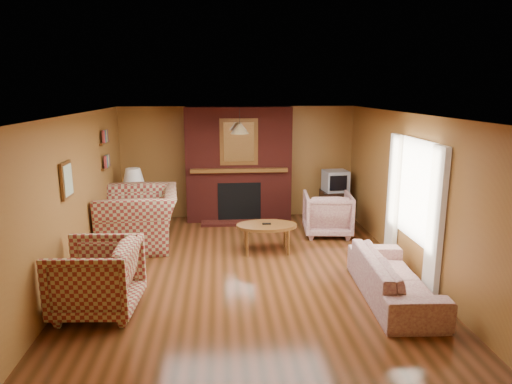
{
  "coord_description": "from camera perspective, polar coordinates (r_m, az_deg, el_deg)",
  "views": [
    {
      "loc": [
        -0.39,
        -6.53,
        2.75
      ],
      "look_at": [
        0.18,
        0.6,
        1.13
      ],
      "focal_mm": 32.0,
      "sensor_mm": 36.0,
      "label": 1
    }
  ],
  "objects": [
    {
      "name": "floor",
      "position": [
        7.1,
        -1.07,
        -10.07
      ],
      "size": [
        6.5,
        6.5,
        0.0
      ],
      "primitive_type": "plane",
      "color": "#3E220D",
      "rests_on": "ground"
    },
    {
      "name": "ceiling",
      "position": [
        6.55,
        -1.16,
        9.66
      ],
      "size": [
        6.5,
        6.5,
        0.0
      ],
      "primitive_type": "plane",
      "rotation": [
        3.14,
        0.0,
        0.0
      ],
      "color": "silver",
      "rests_on": "wall_back"
    },
    {
      "name": "wall_back",
      "position": [
        9.91,
        -2.26,
        3.72
      ],
      "size": [
        6.5,
        0.0,
        6.5
      ],
      "primitive_type": "plane",
      "rotation": [
        1.57,
        0.0,
        0.0
      ],
      "color": "olive",
      "rests_on": "floor"
    },
    {
      "name": "wall_front",
      "position": [
        3.65,
        2.06,
        -12.42
      ],
      "size": [
        6.5,
        0.0,
        6.5
      ],
      "primitive_type": "plane",
      "rotation": [
        -1.57,
        0.0,
        0.0
      ],
      "color": "olive",
      "rests_on": "floor"
    },
    {
      "name": "wall_left",
      "position": [
        7.04,
        -21.89,
        -0.94
      ],
      "size": [
        0.0,
        6.5,
        6.5
      ],
      "primitive_type": "plane",
      "rotation": [
        1.57,
        0.0,
        1.57
      ],
      "color": "olive",
      "rests_on": "floor"
    },
    {
      "name": "wall_right",
      "position": [
        7.31,
        18.85,
        -0.21
      ],
      "size": [
        0.0,
        6.5,
        6.5
      ],
      "primitive_type": "plane",
      "rotation": [
        1.57,
        0.0,
        -1.57
      ],
      "color": "olive",
      "rests_on": "floor"
    },
    {
      "name": "fireplace",
      "position": [
        9.65,
        -2.19,
        3.37
      ],
      "size": [
        2.2,
        0.82,
        2.4
      ],
      "color": "#4F1611",
      "rests_on": "floor"
    },
    {
      "name": "window_right",
      "position": [
        7.13,
        19.08,
        -1.15
      ],
      "size": [
        0.1,
        1.85,
        2.0
      ],
      "color": "beige",
      "rests_on": "wall_right"
    },
    {
      "name": "bookshelf",
      "position": [
        8.75,
        -18.17,
        4.97
      ],
      "size": [
        0.09,
        0.55,
        0.71
      ],
      "color": "brown",
      "rests_on": "wall_left"
    },
    {
      "name": "botanical_print",
      "position": [
        6.68,
        -22.6,
        1.38
      ],
      "size": [
        0.05,
        0.4,
        0.5
      ],
      "color": "brown",
      "rests_on": "wall_left"
    },
    {
      "name": "pendant_light",
      "position": [
        8.87,
        -2.05,
        7.87
      ],
      "size": [
        0.36,
        0.36,
        0.48
      ],
      "color": "black",
      "rests_on": "ceiling"
    },
    {
      "name": "plaid_loveseat",
      "position": [
        8.43,
        -14.39,
        -3.13
      ],
      "size": [
        1.5,
        1.68,
        1.01
      ],
      "primitive_type": "imported",
      "rotation": [
        0.0,
        0.0,
        -1.47
      ],
      "color": "maroon",
      "rests_on": "floor"
    },
    {
      "name": "plaid_armchair",
      "position": [
        6.1,
        -19.33,
        -10.11
      ],
      "size": [
        1.07,
        1.04,
        0.92
      ],
      "primitive_type": "imported",
      "rotation": [
        0.0,
        0.0,
        -1.63
      ],
      "color": "maroon",
      "rests_on": "floor"
    },
    {
      "name": "floral_sofa",
      "position": [
        6.46,
        16.84,
        -10.19
      ],
      "size": [
        0.89,
        2.05,
        0.59
      ],
      "primitive_type": "imported",
      "rotation": [
        0.0,
        0.0,
        1.52
      ],
      "color": "#C0AE95",
      "rests_on": "floor"
    },
    {
      "name": "floral_armchair",
      "position": [
        8.87,
        8.91,
        -2.7
      ],
      "size": [
        0.97,
        0.99,
        0.83
      ],
      "primitive_type": "imported",
      "rotation": [
        0.0,
        0.0,
        3.04
      ],
      "color": "#C0AE95",
      "rests_on": "floor"
    },
    {
      "name": "coffee_table",
      "position": [
        7.84,
        1.33,
        -4.43
      ],
      "size": [
        1.04,
        0.64,
        0.51
      ],
      "color": "brown",
      "rests_on": "floor"
    },
    {
      "name": "side_table",
      "position": [
        9.48,
        -14.81,
        -2.91
      ],
      "size": [
        0.42,
        0.42,
        0.53
      ],
      "primitive_type": "cube",
      "rotation": [
        0.0,
        0.0,
        -0.06
      ],
      "color": "brown",
      "rests_on": "floor"
    },
    {
      "name": "table_lamp",
      "position": [
        9.32,
        -15.04,
        0.98
      ],
      "size": [
        0.43,
        0.43,
        0.7
      ],
      "color": "white",
      "rests_on": "side_table"
    },
    {
      "name": "tv_stand",
      "position": [
        9.95,
        9.78,
        -1.64
      ],
      "size": [
        0.57,
        0.52,
        0.63
      ],
      "primitive_type": "cube",
      "rotation": [
        0.0,
        0.0,
        -0.0
      ],
      "color": "black",
      "rests_on": "floor"
    },
    {
      "name": "crt_tv",
      "position": [
        9.83,
        9.91,
        1.38
      ],
      "size": [
        0.53,
        0.53,
        0.44
      ],
      "color": "#A1A3A8",
      "rests_on": "tv_stand"
    }
  ]
}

